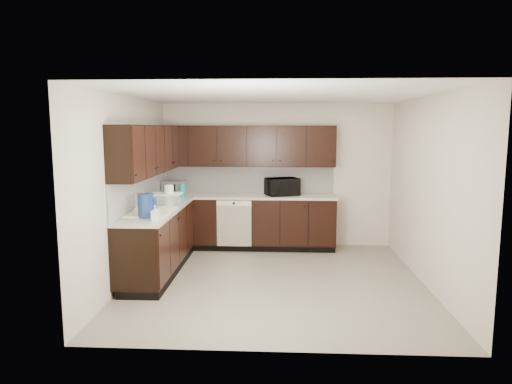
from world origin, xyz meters
TOP-DOWN VIEW (x-y plane):
  - floor at (0.00, 0.00)m, footprint 4.00×4.00m
  - ceiling at (0.00, 0.00)m, footprint 4.00×4.00m
  - wall_back at (0.00, 2.00)m, footprint 4.00×0.02m
  - wall_left at (-2.00, 0.00)m, footprint 0.02×4.00m
  - wall_right at (2.00, 0.00)m, footprint 0.02×4.00m
  - wall_front at (0.00, -2.00)m, footprint 4.00×0.02m
  - lower_cabinets at (-1.01, 1.11)m, footprint 3.00×2.80m
  - countertop at (-1.01, 1.11)m, footprint 3.03×2.83m
  - backsplash at (-1.22, 1.32)m, footprint 3.00×2.80m
  - upper_cabinets at (-1.10, 1.20)m, footprint 3.00×2.80m
  - dishwasher at (-0.70, 1.41)m, footprint 0.58×0.04m
  - sink at (-1.68, -0.01)m, footprint 0.54×0.82m
  - microwave at (0.10, 1.66)m, footprint 0.63×0.53m
  - soap_bottle_a at (-1.48, -0.56)m, footprint 0.09×0.09m
  - soap_bottle_b at (-1.84, 0.17)m, footprint 0.13×0.13m
  - toaster_oven at (-1.75, 1.66)m, footprint 0.43×0.35m
  - storage_bin at (-1.63, 0.56)m, footprint 0.51×0.42m
  - blue_pitcher at (-1.65, -0.35)m, footprint 0.21×0.21m
  - teal_tumbler at (-1.55, 1.35)m, footprint 0.14×0.14m
  - paper_towel_roll at (-1.57, 0.55)m, footprint 0.17×0.17m

SIDE VIEW (x-z plane):
  - floor at x=0.00m, z-range 0.00..0.00m
  - lower_cabinets at x=-1.01m, z-range -0.04..0.86m
  - dishwasher at x=-0.70m, z-range 0.16..0.94m
  - sink at x=-1.68m, z-range 0.67..1.09m
  - countertop at x=-1.01m, z-range 0.90..0.94m
  - storage_bin at x=-1.63m, z-range 0.94..1.11m
  - soap_bottle_a at x=-1.48m, z-range 0.94..1.13m
  - teal_tumbler at x=-1.55m, z-range 0.94..1.17m
  - toaster_oven at x=-1.75m, z-range 0.94..1.18m
  - soap_bottle_b at x=-1.84m, z-range 0.94..1.21m
  - microwave at x=0.10m, z-range 0.94..1.24m
  - blue_pitcher at x=-1.65m, z-range 0.94..1.25m
  - paper_towel_roll at x=-1.57m, z-range 0.94..1.25m
  - backsplash at x=-1.22m, z-range 0.94..1.42m
  - wall_back at x=0.00m, z-range 0.00..2.50m
  - wall_left at x=-2.00m, z-range 0.00..2.50m
  - wall_right at x=2.00m, z-range 0.00..2.50m
  - wall_front at x=0.00m, z-range 0.00..2.50m
  - upper_cabinets at x=-1.10m, z-range 1.42..2.12m
  - ceiling at x=0.00m, z-range 2.50..2.50m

